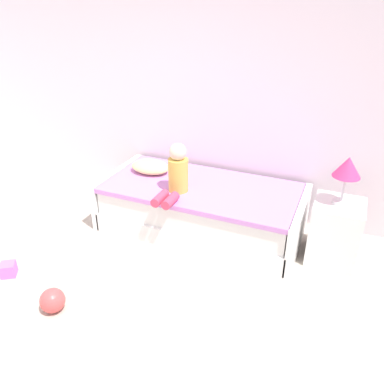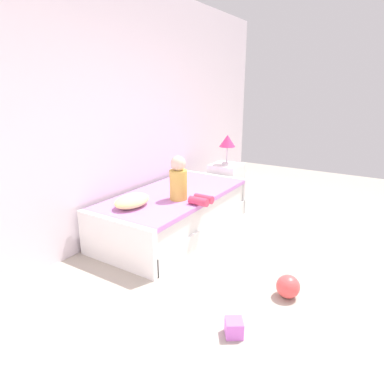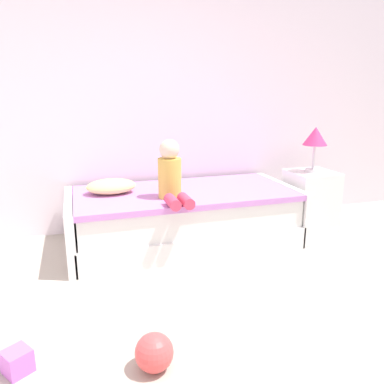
% 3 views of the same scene
% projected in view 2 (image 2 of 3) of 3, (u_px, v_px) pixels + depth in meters
% --- Properties ---
extents(ground_plane, '(9.20, 9.20, 0.00)m').
position_uv_depth(ground_plane, '(339.00, 297.00, 2.86)').
color(ground_plane, '#B2A899').
extents(wall_rear, '(7.20, 0.10, 2.90)m').
position_uv_depth(wall_rear, '(109.00, 113.00, 3.75)').
color(wall_rear, white).
rests_on(wall_rear, ground).
extents(bed, '(2.11, 1.00, 0.50)m').
position_uv_depth(bed, '(175.00, 212.00, 4.13)').
color(bed, white).
rests_on(bed, ground).
extents(nightstand, '(0.44, 0.44, 0.60)m').
position_uv_depth(nightstand, '(226.00, 183.00, 5.19)').
color(nightstand, white).
rests_on(nightstand, ground).
extents(table_lamp, '(0.24, 0.24, 0.45)m').
position_uv_depth(table_lamp, '(227.00, 142.00, 5.00)').
color(table_lamp, silver).
rests_on(table_lamp, nightstand).
extents(child_figure, '(0.20, 0.51, 0.50)m').
position_uv_depth(child_figure, '(182.00, 183.00, 3.73)').
color(child_figure, gold).
rests_on(child_figure, bed).
extents(pillow, '(0.44, 0.30, 0.13)m').
position_uv_depth(pillow, '(132.00, 201.00, 3.56)').
color(pillow, '#F2E58C').
rests_on(pillow, bed).
extents(toy_ball, '(0.20, 0.20, 0.20)m').
position_uv_depth(toy_ball, '(288.00, 286.00, 2.84)').
color(toy_ball, '#E54C4C').
rests_on(toy_ball, ground).
extents(toy_block, '(0.17, 0.17, 0.13)m').
position_uv_depth(toy_block, '(234.00, 328.00, 2.41)').
color(toy_block, '#CC66D8').
rests_on(toy_block, ground).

